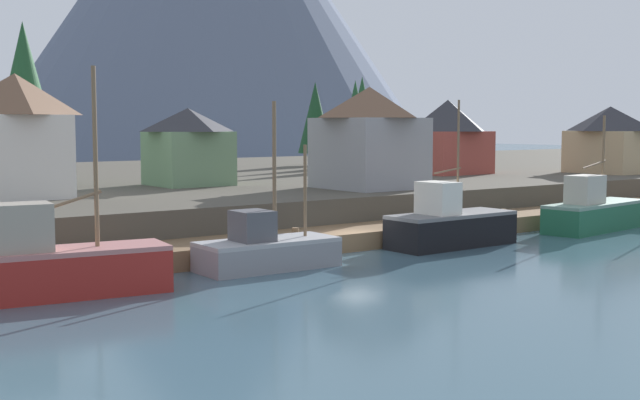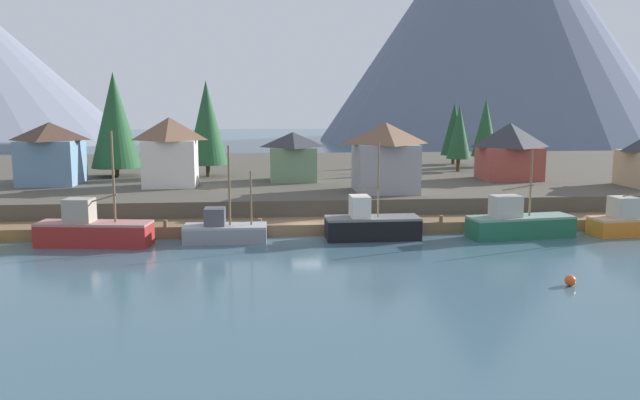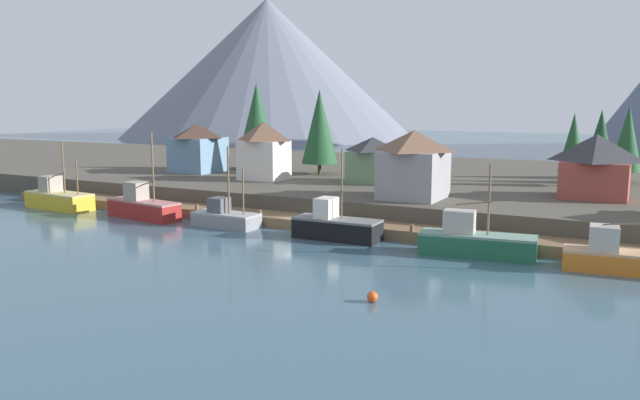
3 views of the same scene
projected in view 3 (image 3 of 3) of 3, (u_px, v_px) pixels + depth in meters
ground_plane at (375, 206)px, 78.23m from camera, size 400.00×400.00×1.00m
dock at (304, 222)px, 62.37m from camera, size 80.00×4.00×1.60m
shoreline_bank at (408, 181)px, 88.43m from camera, size 400.00×56.00×2.50m
mountain_west_peak at (267, 69)px, 225.20m from camera, size 104.95×104.95×48.83m
fishing_boat_yellow at (58, 198)px, 73.07m from camera, size 9.31×3.70×7.83m
fishing_boat_red at (143, 207)px, 66.87m from camera, size 9.37×3.85×9.27m
fishing_boat_grey at (225, 217)px, 62.41m from camera, size 6.89×2.93×8.02m
fishing_boat_black at (336, 226)px, 56.62m from camera, size 7.97×2.94×8.29m
fishing_boat_green at (475, 242)px, 50.27m from camera, size 9.37×3.84×7.50m
fishing_boat_orange at (625, 258)px, 45.40m from camera, size 9.20×3.45×9.14m
house_red at (595, 166)px, 64.13m from camera, size 6.80×5.83×6.59m
house_green at (373, 159)px, 76.90m from camera, size 5.42×5.37×5.60m
house_blue at (198, 147)px, 88.87m from camera, size 6.32×6.81×6.81m
house_white at (264, 150)px, 79.56m from camera, size 5.79×4.71×7.41m
house_grey at (414, 164)px, 64.05m from camera, size 6.27×6.70×6.99m
conifer_near_left at (320, 127)px, 85.41m from camera, size 4.91×4.91×11.57m
conifer_near_right at (257, 123)px, 91.56m from camera, size 5.94×5.94×12.58m
conifer_mid_left at (573, 143)px, 73.34m from camera, size 3.13×3.13×8.62m
conifer_mid_right at (627, 139)px, 75.71m from camera, size 3.64×3.64×9.42m
conifer_back_left at (600, 139)px, 80.67m from camera, size 3.68×3.68×8.93m
channel_buoy at (372, 297)px, 38.73m from camera, size 0.70×0.70×0.70m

